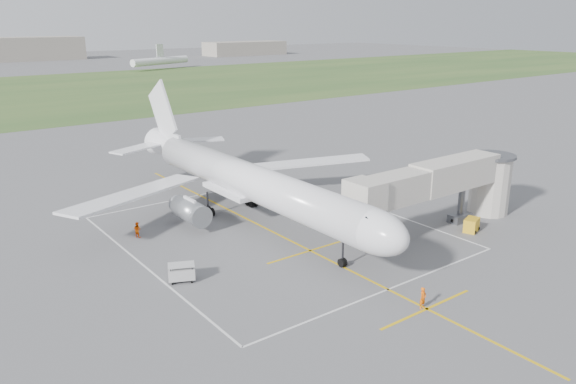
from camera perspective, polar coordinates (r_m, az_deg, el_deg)
ground at (r=61.00m, az=-3.66°, el=-3.02°), size 700.00×700.00×0.00m
grass_strip at (r=181.95m, az=-27.13°, el=8.67°), size 700.00×120.00×0.02m
apron_markings at (r=56.53m, az=-0.40°, el=-4.64°), size 28.20×60.00×0.01m
airliner at (r=60.24m, az=-4.14°, el=1.11°), size 38.93×46.75×13.52m
jet_bridge at (r=60.49m, az=16.11°, el=0.88°), size 23.40×5.00×7.20m
gpu_unit at (r=60.94m, az=18.15°, el=-3.21°), size 2.17×1.82×1.40m
baggage_cart at (r=48.06m, az=-10.76°, el=-8.05°), size 2.53×2.10×1.52m
ramp_worker_nose at (r=44.27m, az=13.54°, el=-10.43°), size 0.66×0.47×1.71m
ramp_worker_wing at (r=58.34m, az=-15.07°, el=-3.71°), size 0.91×0.98×1.61m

